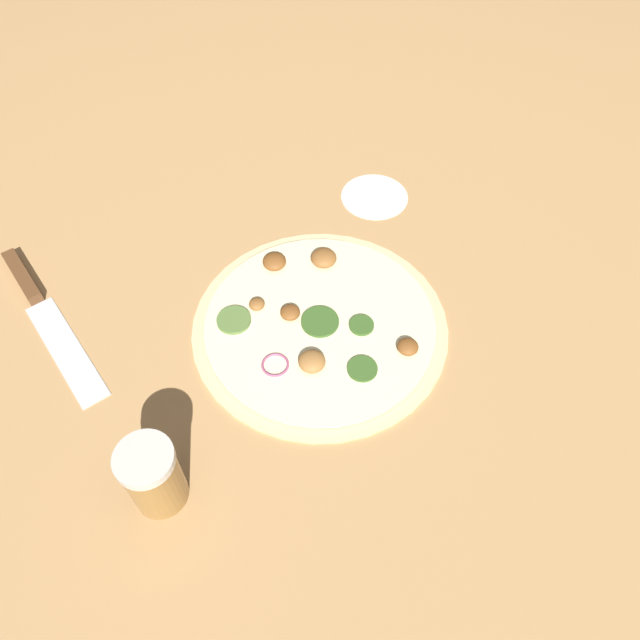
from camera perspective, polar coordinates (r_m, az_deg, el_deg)
name	(u,v)px	position (r m, az deg, el deg)	size (l,w,h in m)	color
ground_plane	(320,327)	(0.90, 0.00, -0.64)	(3.00, 3.00, 0.00)	tan
pizza	(319,323)	(0.89, -0.10, -0.30)	(0.37, 0.37, 0.03)	beige
knife	(36,300)	(1.01, -24.51, 1.66)	(0.12, 0.31, 0.02)	silver
spice_jar	(153,476)	(0.75, -15.01, -13.63)	(0.07, 0.07, 0.11)	olive
flour_patch	(374,197)	(1.08, 5.00, 11.18)	(0.11, 0.11, 0.00)	white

